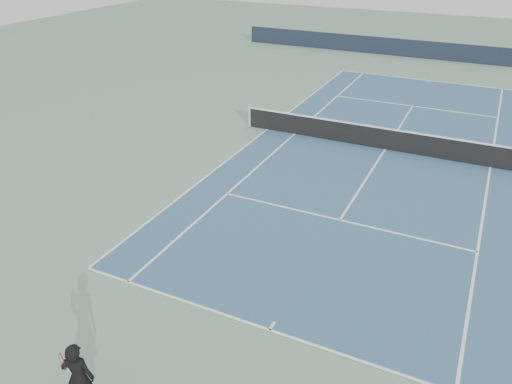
% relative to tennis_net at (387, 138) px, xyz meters
% --- Properties ---
extents(ground, '(80.00, 80.00, 0.00)m').
position_rel_tennis_net_xyz_m(ground, '(0.00, 0.00, -0.50)').
color(ground, gray).
extents(court_surface, '(10.97, 23.77, 0.01)m').
position_rel_tennis_net_xyz_m(court_surface, '(0.00, 0.00, -0.50)').
color(court_surface, '#335878').
rests_on(court_surface, ground).
extents(tennis_net, '(12.90, 0.10, 1.07)m').
position_rel_tennis_net_xyz_m(tennis_net, '(0.00, 0.00, 0.00)').
color(tennis_net, silver).
rests_on(tennis_net, ground).
extents(windscreen_far, '(30.00, 0.25, 1.20)m').
position_rel_tennis_net_xyz_m(windscreen_far, '(0.00, 17.88, 0.10)').
color(windscreen_far, black).
rests_on(windscreen_far, ground).
extents(tennis_player, '(0.82, 0.64, 1.65)m').
position_rel_tennis_net_xyz_m(tennis_player, '(-2.37, -15.37, 0.32)').
color(tennis_player, black).
rests_on(tennis_player, ground).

